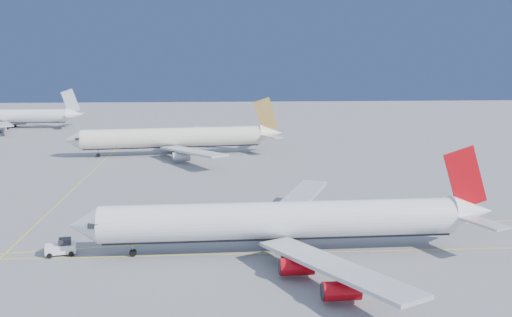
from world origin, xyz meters
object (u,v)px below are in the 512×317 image
airliner_virgin (289,221)px  airliner_etihad (177,138)px  airliner_third (10,116)px  pushback_tug (62,247)px

airliner_virgin → airliner_etihad: airliner_etihad is taller
airliner_third → pushback_tug: size_ratio=12.26×
airliner_etihad → pushback_tug: 85.03m
airliner_third → pushback_tug: airliner_third is taller
airliner_virgin → airliner_etihad: (-23.17, 84.79, 0.23)m
airliner_virgin → pushback_tug: airliner_virgin is taller
airliner_third → airliner_etihad: bearing=-40.7°
airliner_virgin → pushback_tug: size_ratio=13.72×
airliner_virgin → airliner_third: airliner_virgin is taller
airliner_virgin → airliner_third: (-94.17, 148.43, -0.12)m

